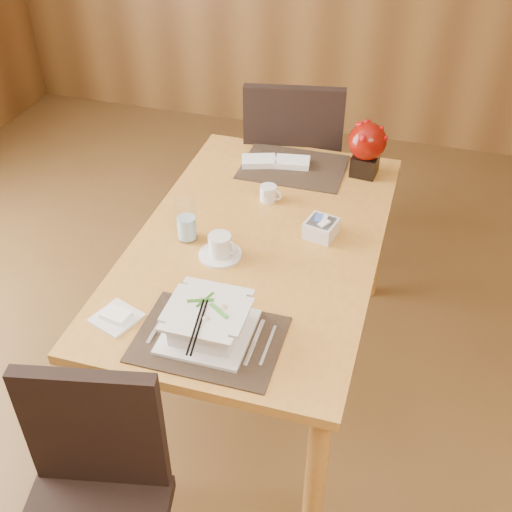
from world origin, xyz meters
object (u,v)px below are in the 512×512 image
(berry_decor, at_px, (367,146))
(sugar_caddy, at_px, (321,228))
(water_glass, at_px, (186,219))
(creamer_jug, at_px, (268,193))
(far_chair, at_px, (293,163))
(bread_plate, at_px, (117,318))
(soup_setting, at_px, (208,322))
(near_chair, at_px, (92,497))
(coffee_cup, at_px, (220,247))
(dining_table, at_px, (258,259))

(berry_decor, bearing_deg, sugar_caddy, -99.89)
(sugar_caddy, bearing_deg, water_glass, -161.39)
(sugar_caddy, bearing_deg, creamer_jug, 144.75)
(creamer_jug, bearing_deg, far_chair, 106.36)
(water_glass, relative_size, berry_decor, 0.74)
(berry_decor, xyz_separation_m, bread_plate, (-0.62, -1.13, -0.13))
(far_chair, bearing_deg, soup_setting, 82.62)
(soup_setting, relative_size, sugar_caddy, 2.50)
(soup_setting, bearing_deg, creamer_jug, 91.84)
(near_chair, bearing_deg, soup_setting, 56.96)
(soup_setting, relative_size, coffee_cup, 1.73)
(creamer_jug, xyz_separation_m, berry_decor, (0.34, 0.32, 0.10))
(far_chair, bearing_deg, coffee_cup, 78.38)
(berry_decor, bearing_deg, creamer_jug, -137.40)
(far_chair, bearing_deg, water_glass, 69.29)
(soup_setting, distance_m, bread_plate, 0.31)
(soup_setting, bearing_deg, berry_decor, 74.04)
(soup_setting, relative_size, bread_plate, 2.04)
(berry_decor, bearing_deg, far_chair, 141.91)
(berry_decor, height_order, bread_plate, berry_decor)
(coffee_cup, bearing_deg, near_chair, -96.23)
(coffee_cup, xyz_separation_m, far_chair, (0.03, 1.02, -0.21))
(water_glass, bearing_deg, coffee_cup, -23.58)
(bread_plate, xyz_separation_m, near_chair, (0.12, -0.47, -0.24))
(near_chair, relative_size, far_chair, 0.88)
(water_glass, xyz_separation_m, near_chair, (0.06, -0.94, -0.33))
(dining_table, xyz_separation_m, creamer_jug, (-0.04, 0.27, 0.13))
(dining_table, relative_size, soup_setting, 5.52)
(water_glass, bearing_deg, creamer_jug, 57.33)
(dining_table, xyz_separation_m, berry_decor, (0.31, 0.59, 0.23))
(sugar_caddy, height_order, far_chair, far_chair)
(bread_plate, relative_size, near_chair, 0.15)
(coffee_cup, xyz_separation_m, creamer_jug, (0.07, 0.41, -0.01))
(soup_setting, relative_size, creamer_jug, 3.08)
(creamer_jug, height_order, near_chair, near_chair)
(sugar_caddy, distance_m, berry_decor, 0.51)
(bread_plate, bearing_deg, soup_setting, 3.22)
(sugar_caddy, relative_size, near_chair, 0.12)
(creamer_jug, xyz_separation_m, sugar_caddy, (0.26, -0.18, 0.00))
(coffee_cup, bearing_deg, creamer_jug, 80.68)
(dining_table, bearing_deg, berry_decor, 62.43)
(coffee_cup, bearing_deg, dining_table, 52.83)
(creamer_jug, relative_size, sugar_caddy, 0.81)
(dining_table, distance_m, far_chair, 0.89)
(dining_table, distance_m, berry_decor, 0.70)
(dining_table, relative_size, water_glass, 8.56)
(bread_plate, bearing_deg, far_chair, 80.43)
(water_glass, bearing_deg, dining_table, 15.55)
(water_glass, relative_size, near_chair, 0.19)
(soup_setting, bearing_deg, sugar_caddy, 69.50)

